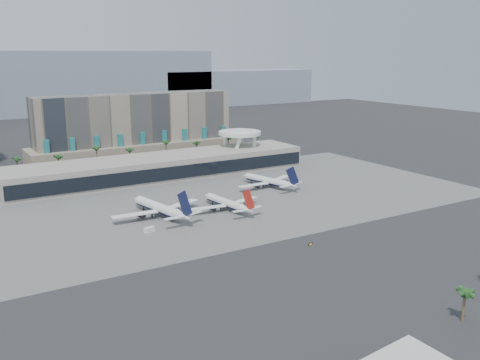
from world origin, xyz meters
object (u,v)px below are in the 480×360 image
airliner_left (160,208)px  taxiway_sign (311,244)px  airliner_centre (227,203)px  service_vehicle_b (245,201)px  airliner_right (268,181)px  service_vehicle_a (150,230)px

airliner_left → taxiway_sign: bearing=-71.9°
airliner_left → taxiway_sign: airliner_left is taller
airliner_left → taxiway_sign: 69.23m
taxiway_sign → airliner_centre: bearing=87.2°
service_vehicle_b → airliner_centre: bearing=-159.1°
airliner_left → airliner_centre: size_ratio=1.18×
airliner_centre → airliner_right: 46.19m
airliner_left → airliner_right: size_ratio=1.15×
taxiway_sign → service_vehicle_a: bearing=128.6°
airliner_right → service_vehicle_b: bearing=-157.9°
airliner_centre → service_vehicle_b: bearing=18.5°
service_vehicle_a → taxiway_sign: service_vehicle_a is taller
airliner_right → taxiway_sign: size_ratio=19.01×
airliner_centre → airliner_right: airliner_right is taller
service_vehicle_b → taxiway_sign: bearing=-103.0°
airliner_left → service_vehicle_b: bearing=-10.5°
service_vehicle_b → taxiway_sign: 61.46m
airliner_left → service_vehicle_b: 42.75m
airliner_left → airliner_right: 70.76m
airliner_right → service_vehicle_a: 87.17m
airliner_right → service_vehicle_b: airliner_right is taller
airliner_left → service_vehicle_a: (-11.38, -16.70, -2.84)m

